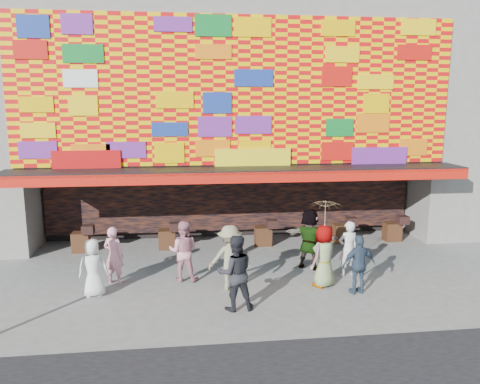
{
  "coord_description": "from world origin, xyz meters",
  "views": [
    {
      "loc": [
        -1.84,
        -11.83,
        5.12
      ],
      "look_at": [
        -0.17,
        2.0,
        2.51
      ],
      "focal_mm": 35.0,
      "sensor_mm": 36.0,
      "label": 1
    }
  ],
  "objects": [
    {
      "name": "ped_h",
      "position": [
        3.02,
        1.19,
        0.85
      ],
      "size": [
        0.66,
        0.47,
        1.7
      ],
      "primitive_type": "imported",
      "rotation": [
        0.0,
        0.0,
        3.24
      ],
      "color": "silver",
      "rests_on": "ground"
    },
    {
      "name": "shop_building",
      "position": [
        0.0,
        8.18,
        5.23
      ],
      "size": [
        15.2,
        9.4,
        10.0
      ],
      "color": "gray",
      "rests_on": "ground"
    },
    {
      "name": "ped_c",
      "position": [
        -0.62,
        -0.74,
        0.97
      ],
      "size": [
        0.99,
        0.8,
        1.94
      ],
      "primitive_type": "imported",
      "rotation": [
        0.0,
        0.0,
        3.21
      ],
      "color": "#212227",
      "rests_on": "ground"
    },
    {
      "name": "ped_f",
      "position": [
        2.04,
        2.01,
        0.97
      ],
      "size": [
        1.76,
        1.56,
        1.93
      ],
      "primitive_type": "imported",
      "rotation": [
        0.0,
        0.0,
        2.48
      ],
      "color": "gray",
      "rests_on": "ground"
    },
    {
      "name": "ped_d",
      "position": [
        -0.62,
        0.59,
        0.92
      ],
      "size": [
        1.21,
        0.72,
        1.84
      ],
      "primitive_type": "imported",
      "rotation": [
        0.0,
        0.0,
        3.17
      ],
      "color": "gray",
      "rests_on": "ground"
    },
    {
      "name": "parasol",
      "position": [
        2.05,
        0.47,
        2.11
      ],
      "size": [
        0.9,
        0.92,
        1.76
      ],
      "color": "#D3B185",
      "rests_on": "ground"
    },
    {
      "name": "ped_b",
      "position": [
        -3.91,
        1.42,
        0.85
      ],
      "size": [
        0.73,
        0.61,
        1.7
      ],
      "primitive_type": "imported",
      "rotation": [
        0.0,
        0.0,
        2.75
      ],
      "color": "pink",
      "rests_on": "ground"
    },
    {
      "name": "ped_e",
      "position": [
        2.84,
        -0.14,
        0.83
      ],
      "size": [
        1.02,
        0.54,
        1.65
      ],
      "primitive_type": "imported",
      "rotation": [
        0.0,
        0.0,
        3.28
      ],
      "color": "#314357",
      "rests_on": "ground"
    },
    {
      "name": "ped_i",
      "position": [
        -1.91,
        1.41,
        0.9
      ],
      "size": [
        0.98,
        0.82,
        1.8
      ],
      "primitive_type": "imported",
      "rotation": [
        0.0,
        0.0,
        2.97
      ],
      "color": "pink",
      "rests_on": "ground"
    },
    {
      "name": "ped_a",
      "position": [
        -4.33,
        0.56,
        0.8
      ],
      "size": [
        0.84,
        0.61,
        1.6
      ],
      "primitive_type": "imported",
      "rotation": [
        0.0,
        0.0,
        3.28
      ],
      "color": "white",
      "rests_on": "ground"
    },
    {
      "name": "ped_g",
      "position": [
        2.05,
        0.47,
        0.9
      ],
      "size": [
        1.04,
        0.97,
        1.79
      ],
      "primitive_type": "imported",
      "rotation": [
        0.0,
        0.0,
        3.76
      ],
      "color": "gray",
      "rests_on": "ground"
    },
    {
      "name": "ground",
      "position": [
        0.0,
        0.0,
        0.0
      ],
      "size": [
        90.0,
        90.0,
        0.0
      ],
      "primitive_type": "plane",
      "color": "slate",
      "rests_on": "ground"
    }
  ]
}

